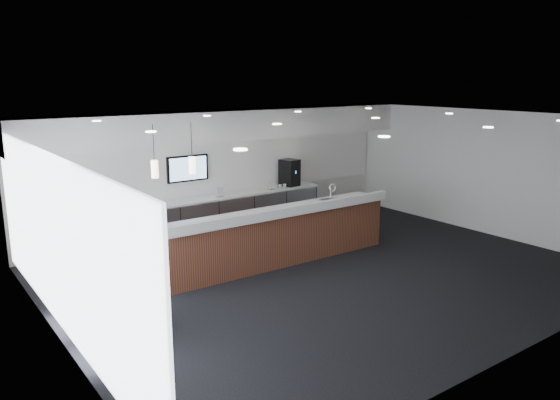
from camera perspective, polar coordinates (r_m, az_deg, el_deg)
ground at (r=10.86m, az=4.90°, el=-7.57°), size 10.00×10.00×0.00m
ceiling at (r=10.22m, az=5.22°, el=8.41°), size 10.00×8.00×0.02m
back_wall at (r=13.65m, az=-6.02°, el=3.14°), size 10.00×0.02×3.00m
left_wall at (r=8.18m, az=-22.55°, el=-4.32°), size 0.02×8.00×3.00m
right_wall at (r=14.18m, az=20.53°, el=2.75°), size 0.02×8.00×3.00m
soffit_bulkhead at (r=13.12m, az=-5.15°, el=7.83°), size 10.00×0.90×0.70m
alcove_panel at (r=13.61m, az=-5.97°, el=3.53°), size 9.80×0.06×1.40m
window_blinds_wall at (r=8.19m, az=-22.28°, el=-4.28°), size 0.04×7.36×2.55m
back_credenza at (r=13.55m, az=-5.16°, el=-1.33°), size 5.06×0.66×0.95m
wall_tv at (r=13.08m, az=-9.63°, el=3.27°), size 1.05×0.08×0.62m
pendant_left at (r=9.62m, az=-8.94°, el=3.55°), size 0.12×0.12×0.30m
pendant_right at (r=9.33m, az=-12.77°, el=3.10°), size 0.12×0.12×0.30m
ceiling_can_lights at (r=10.22m, az=5.22°, el=8.25°), size 7.00×5.00×0.02m
service_counter at (r=11.23m, az=-0.16°, el=-3.73°), size 5.26×0.88×1.49m
coffee_machine at (r=14.40m, az=1.00°, el=2.89°), size 0.47×0.56×0.70m
info_sign_left at (r=13.13m, az=-6.25°, el=0.83°), size 0.17×0.03×0.24m
info_sign_right at (r=13.94m, az=-0.86°, el=1.56°), size 0.16×0.03×0.22m
armchair at (r=8.55m, az=-17.65°, el=-11.24°), size 1.09×1.08×0.75m
lounge_guest at (r=8.28m, az=-14.96°, el=-8.11°), size 0.74×0.75×1.75m
cup_0 at (r=14.30m, az=0.94°, el=1.58°), size 0.09×0.09×0.09m
cup_1 at (r=14.21m, az=0.49°, el=1.51°), size 0.13×0.13×0.09m
cup_2 at (r=14.13m, az=0.03°, el=1.45°), size 0.11×0.11×0.09m
cup_3 at (r=14.05m, az=-0.43°, el=1.38°), size 0.12×0.12×0.09m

